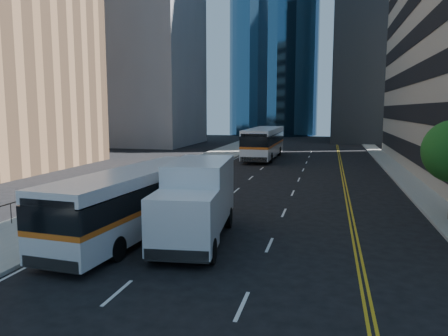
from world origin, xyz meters
TOP-DOWN VIEW (x-y plane):
  - ground at (0.00, 0.00)m, footprint 160.00×160.00m
  - sidewalk_west at (-10.50, 25.00)m, footprint 5.00×90.00m
  - sidewalk_east at (9.00, 25.00)m, footprint 2.00×90.00m
  - midrise_west at (-28.00, 52.00)m, footprint 18.00×18.00m
  - bus_front at (-5.72, 2.22)m, footprint 3.50×11.81m
  - bus_rear at (-4.61, 34.86)m, footprint 3.15×13.83m
  - box_truck at (-2.70, 1.86)m, footprint 3.20×7.42m

SIDE VIEW (x-z plane):
  - ground at x=0.00m, z-range 0.00..0.00m
  - sidewalk_west at x=-10.50m, z-range 0.00..0.15m
  - sidewalk_east at x=9.00m, z-range 0.00..0.15m
  - bus_front at x=-5.72m, z-range 0.14..3.14m
  - box_truck at x=-2.70m, z-range 0.09..3.54m
  - bus_rear at x=-4.61m, z-range 0.16..3.72m
  - midrise_west at x=-28.00m, z-range 0.00..35.00m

